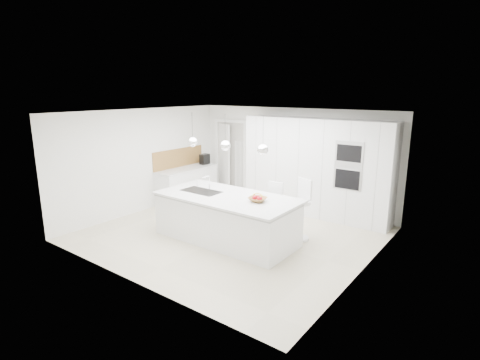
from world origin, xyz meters
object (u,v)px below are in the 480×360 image
Objects in this scene: island_base at (226,219)px; espresso_machine at (205,159)px; bar_stool_right at (300,210)px; bar_stool_left at (272,209)px; fruit_bowl at (258,199)px.

espresso_machine is (-2.53, 2.20, 0.61)m from island_base.
island_base is 9.77× the size of espresso_machine.
espresso_machine is 0.24× the size of bar_stool_right.
bar_stool_right reaches higher than espresso_machine.
bar_stool_left is at bearing -22.43° from espresso_machine.
island_base is at bearing -39.59° from espresso_machine.
espresso_machine is at bearing 153.05° from bar_stool_left.
espresso_machine reaches higher than island_base.
espresso_machine reaches higher than fruit_bowl.
island_base is 0.87m from fruit_bowl.
bar_stool_left reaches higher than fruit_bowl.
fruit_bowl is 0.99m from bar_stool_right.
espresso_machine is 0.27× the size of bar_stool_left.
bar_stool_left is 0.64m from bar_stool_right.
island_base is 1.48m from bar_stool_right.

